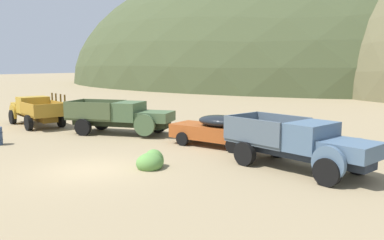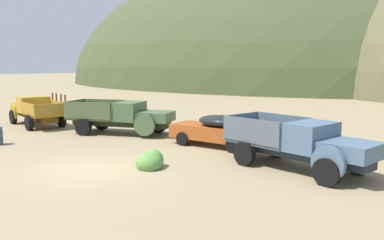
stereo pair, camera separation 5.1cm
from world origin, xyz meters
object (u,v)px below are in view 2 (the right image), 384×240
car_oxide_orange (214,130)px  truck_chalk_blue (307,145)px  truck_mustard (34,110)px  truck_weathered_green (127,117)px

car_oxide_orange → truck_chalk_blue: size_ratio=0.80×
truck_mustard → car_oxide_orange: truck_mustard is taller
truck_weathered_green → car_oxide_orange: truck_weathered_green is taller
truck_weathered_green → car_oxide_orange: (5.85, -0.02, -0.22)m
truck_mustard → truck_chalk_blue: bearing=-167.1°
truck_weathered_green → truck_chalk_blue: bearing=-28.2°
car_oxide_orange → truck_chalk_blue: bearing=159.8°
truck_weathered_green → truck_mustard: bearing=168.7°
truck_mustard → car_oxide_orange: size_ratio=1.22×
truck_weathered_green → truck_chalk_blue: (11.19, -2.19, -0.02)m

